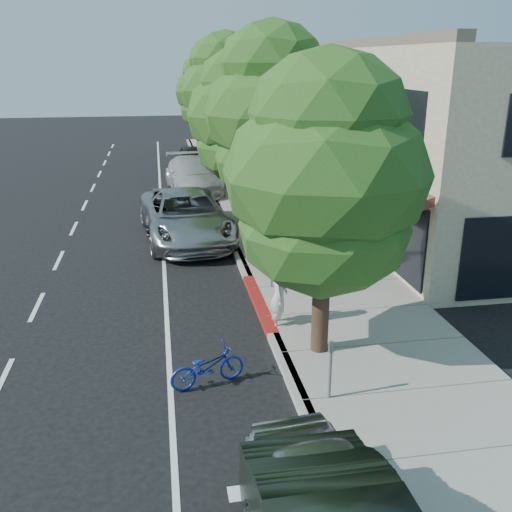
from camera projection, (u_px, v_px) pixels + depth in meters
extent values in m
plane|color=black|center=(266.00, 321.00, 15.18)|extent=(120.00, 120.00, 0.00)
cube|color=gray|center=(285.00, 230.00, 22.98)|extent=(4.60, 56.00, 0.15)
cube|color=#9E998E|center=(229.00, 233.00, 22.61)|extent=(0.30, 56.00, 0.15)
cube|color=maroon|center=(259.00, 304.00, 16.09)|extent=(0.32, 4.00, 0.15)
cube|color=beige|center=(374.00, 117.00, 32.34)|extent=(10.00, 36.00, 7.00)
cylinder|color=black|center=(321.00, 307.00, 13.07)|extent=(0.40, 0.40, 2.44)
ellipsoid|color=#204314|center=(324.00, 227.00, 12.44)|extent=(3.81, 3.81, 3.05)
ellipsoid|color=#204314|center=(326.00, 174.00, 12.05)|extent=(4.48, 4.48, 3.58)
ellipsoid|color=#204314|center=(328.00, 113.00, 11.65)|extent=(3.36, 3.36, 2.69)
cylinder|color=black|center=(271.00, 227.00, 18.59)|extent=(0.40, 0.40, 2.85)
ellipsoid|color=#204314|center=(271.00, 158.00, 17.86)|extent=(3.59, 3.59, 2.87)
ellipsoid|color=#204314|center=(272.00, 113.00, 17.40)|extent=(4.23, 4.23, 3.38)
ellipsoid|color=#204314|center=(272.00, 62.00, 16.93)|extent=(3.17, 3.17, 2.54)
cylinder|color=black|center=(243.00, 192.00, 24.23)|extent=(0.40, 0.40, 2.53)
ellipsoid|color=#204314|center=(243.00, 145.00, 23.58)|extent=(4.00, 4.00, 3.20)
ellipsoid|color=#204314|center=(243.00, 114.00, 23.18)|extent=(4.71, 4.71, 3.77)
ellipsoid|color=#204314|center=(243.00, 81.00, 22.75)|extent=(3.53, 3.53, 2.83)
cylinder|color=black|center=(227.00, 164.00, 29.76)|extent=(0.40, 0.40, 2.92)
ellipsoid|color=#204314|center=(226.00, 119.00, 29.01)|extent=(3.81, 3.81, 3.05)
ellipsoid|color=#204314|center=(225.00, 90.00, 28.55)|extent=(4.49, 4.49, 3.59)
ellipsoid|color=#204314|center=(225.00, 58.00, 28.06)|extent=(3.36, 3.36, 2.69)
cylinder|color=black|center=(215.00, 147.00, 35.35)|extent=(0.40, 0.40, 2.89)
ellipsoid|color=#204314|center=(214.00, 110.00, 34.61)|extent=(3.34, 3.34, 2.68)
ellipsoid|color=#204314|center=(214.00, 86.00, 34.15)|extent=(3.93, 3.93, 3.15)
ellipsoid|color=#204314|center=(213.00, 59.00, 33.67)|extent=(2.95, 2.95, 2.36)
cylinder|color=black|center=(207.00, 138.00, 41.00)|extent=(0.40, 0.40, 2.54)
ellipsoid|color=#204314|center=(206.00, 109.00, 40.35)|extent=(3.70, 3.70, 2.96)
ellipsoid|color=#204314|center=(205.00, 91.00, 39.95)|extent=(4.35, 4.35, 3.48)
ellipsoid|color=#204314|center=(205.00, 72.00, 39.52)|extent=(3.26, 3.26, 2.61)
imported|color=silver|center=(279.00, 296.00, 14.50)|extent=(0.58, 0.75, 1.81)
imported|color=#172A9E|center=(207.00, 367.00, 12.08)|extent=(1.76, 1.03, 0.87)
imported|color=#A5A4A9|center=(186.00, 216.00, 21.78)|extent=(3.68, 6.92, 1.85)
imported|color=black|center=(171.00, 209.00, 23.56)|extent=(1.99, 4.57, 1.46)
imported|color=silver|center=(193.00, 175.00, 29.69)|extent=(2.95, 6.23, 1.75)
imported|color=black|center=(193.00, 158.00, 35.55)|extent=(1.92, 4.48, 1.51)
imported|color=black|center=(283.00, 188.00, 26.09)|extent=(1.08, 1.00, 1.78)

